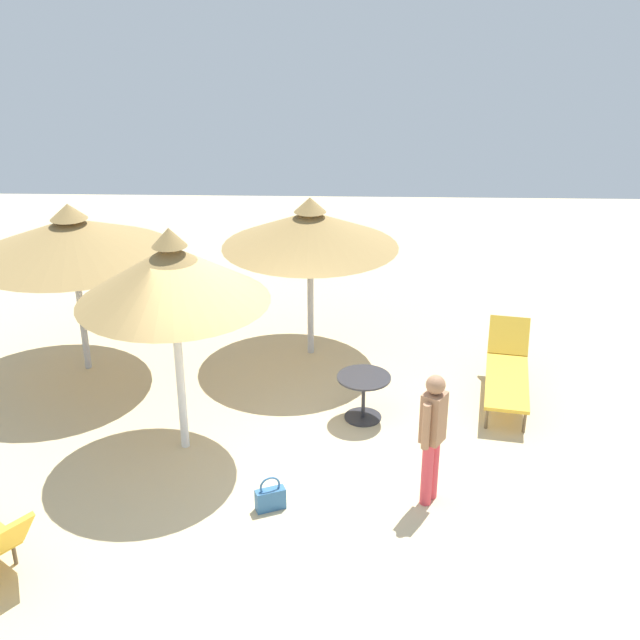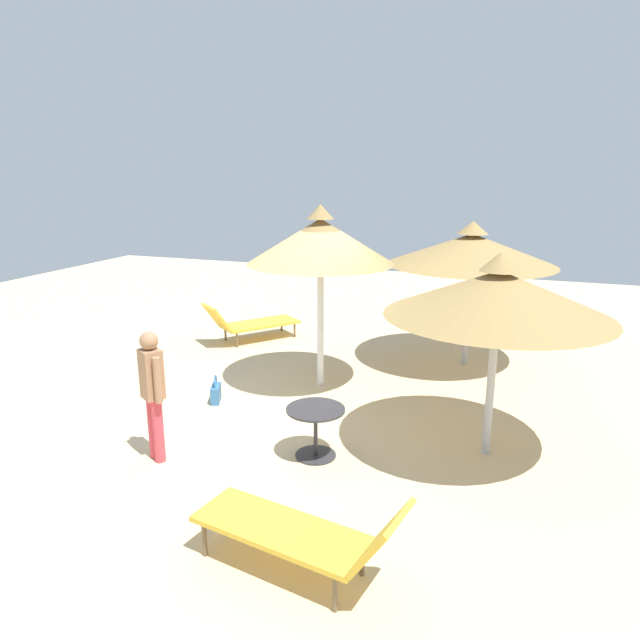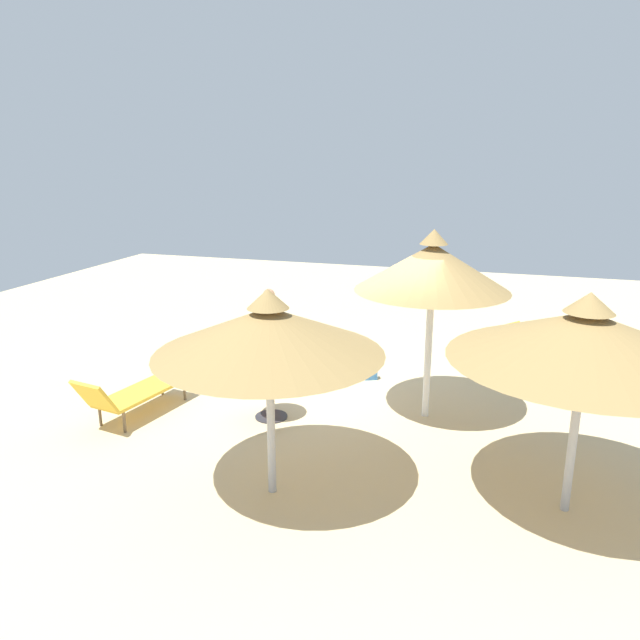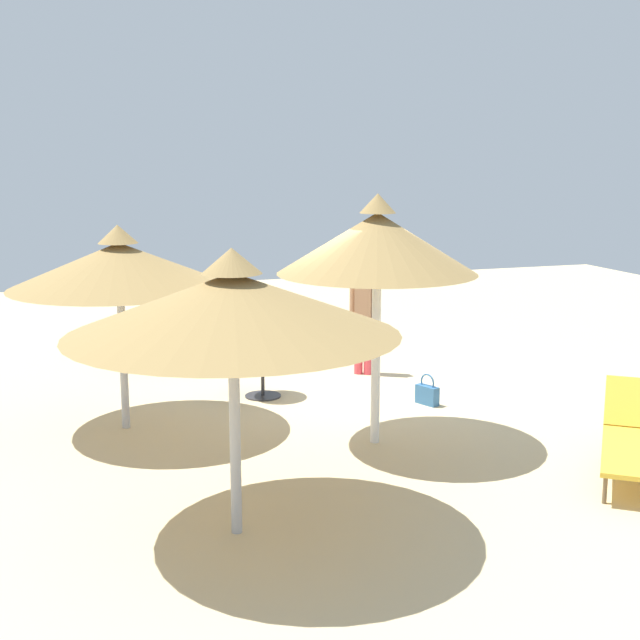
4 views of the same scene
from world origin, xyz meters
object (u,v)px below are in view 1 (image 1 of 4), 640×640
Objects in this scene: parasol_umbrella_near_left at (310,229)px; parasol_umbrella_center at (71,237)px; handbag at (270,498)px; person_standing_far_right at (432,432)px; side_table_round at (364,390)px; lounge_chair_edge at (507,370)px; parasol_umbrella_near_right at (172,274)px.

parasol_umbrella_center reaches higher than parasol_umbrella_near_left.
parasol_umbrella_center is 4.92m from handbag.
person_standing_far_right is at bearing -172.85° from handbag.
lounge_chair_edge is at bearing -162.38° from side_table_round.
lounge_chair_edge is 2.79× the size of side_table_round.
parasol_umbrella_near_right reaches higher than parasol_umbrella_center.
parasol_umbrella_center reaches higher than side_table_round.
person_standing_far_right is 1.95m from handbag.
handbag is (3.09, 2.64, -0.27)m from lounge_chair_edge.
parasol_umbrella_near_left is 4.17m from person_standing_far_right.
parasol_umbrella_center is (3.34, 0.62, 0.05)m from parasol_umbrella_near_left.
parasol_umbrella_center is at bearing -6.44° from lounge_chair_edge.
parasol_umbrella_near_left reaches higher than handbag.
handbag is at bearing 7.15° from person_standing_far_right.
parasol_umbrella_near_left is at bearing -25.10° from lounge_chair_edge.
person_standing_far_right is (-2.98, 1.02, -1.43)m from parasol_umbrella_near_right.
person_standing_far_right is 1.97m from side_table_round.
parasol_umbrella_near_left is at bearing -68.09° from person_standing_far_right.
side_table_round is (-1.07, -2.00, 0.28)m from handbag.
handbag is (1.79, 0.22, -0.75)m from person_standing_far_right.
lounge_chair_edge is (-6.14, 0.69, -1.66)m from parasol_umbrella_center.
person_standing_far_right is at bearing 161.07° from parasol_umbrella_near_right.
parasol_umbrella_near_right reaches higher than parasol_umbrella_near_left.
parasol_umbrella_center is 5.87m from person_standing_far_right.
side_table_round reaches higher than handbag.
handbag is 0.60× the size of side_table_round.
parasol_umbrella_center is 4.64m from side_table_round.
parasol_umbrella_near_right is at bearing 61.33° from parasol_umbrella_near_left.
side_table_round is at bearing -161.57° from parasol_umbrella_near_right.
person_standing_far_right is 2.24× the size of side_table_round.
parasol_umbrella_near_left reaches higher than side_table_round.
side_table_round is at bearing 111.92° from parasol_umbrella_near_left.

